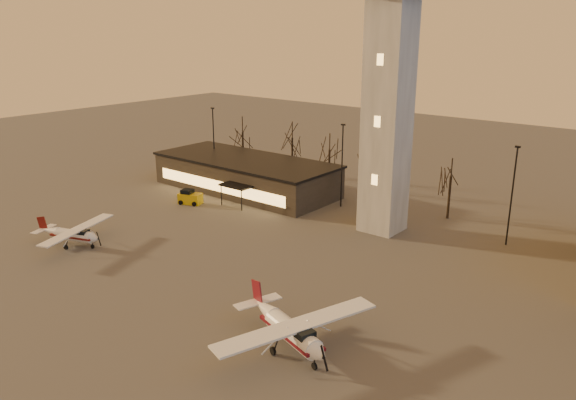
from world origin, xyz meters
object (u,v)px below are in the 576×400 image
at_px(control_tower, 390,76).
at_px(cessna_rear, 76,237).
at_px(service_cart, 190,198).
at_px(terminal, 245,174).
at_px(cessna_front, 294,337).

xyz_separation_m(control_tower, cessna_rear, (-21.35, -23.46, -15.40)).
height_order(cessna_rear, service_cart, cessna_rear).
distance_m(terminal, cessna_rear, 25.48).
xyz_separation_m(terminal, service_cart, (-1.18, -8.83, -1.48)).
relative_size(terminal, service_cart, 8.05).
xyz_separation_m(control_tower, cessna_front, (7.50, -24.74, -15.18)).
relative_size(terminal, cessna_front, 2.11).
height_order(terminal, cessna_front, terminal).
xyz_separation_m(cessna_front, cessna_rear, (-28.85, 1.28, -0.22)).
bearing_deg(service_cart, control_tower, -3.53).
xyz_separation_m(terminal, cessna_rear, (0.65, -25.44, -1.23)).
height_order(terminal, cessna_rear, terminal).
height_order(cessna_front, service_cart, cessna_front).
distance_m(terminal, cessna_front, 39.82).
bearing_deg(terminal, control_tower, -5.15).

